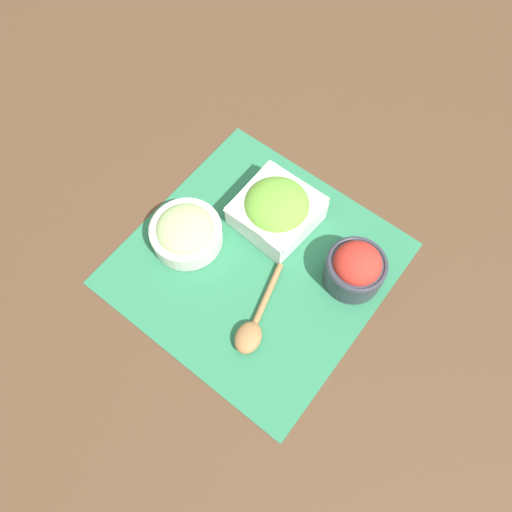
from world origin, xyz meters
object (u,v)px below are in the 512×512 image
tomato_bowl (356,268)px  cucumber_bowl (186,232)px  wooden_spoon (252,328)px  lettuce_bowl (276,209)px

tomato_bowl → cucumber_bowl: size_ratio=0.80×
tomato_bowl → wooden_spoon: bearing=66.9°
cucumber_bowl → tomato_bowl: bearing=-156.5°
cucumber_bowl → wooden_spoon: cucumber_bowl is taller
tomato_bowl → wooden_spoon: tomato_bowl is taller
tomato_bowl → cucumber_bowl: (0.30, 0.13, -0.01)m
cucumber_bowl → wooden_spoon: bearing=162.4°
tomato_bowl → lettuce_bowl: bearing=-3.3°
lettuce_bowl → cucumber_bowl: bearing=51.8°
tomato_bowl → wooden_spoon: size_ratio=0.59×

